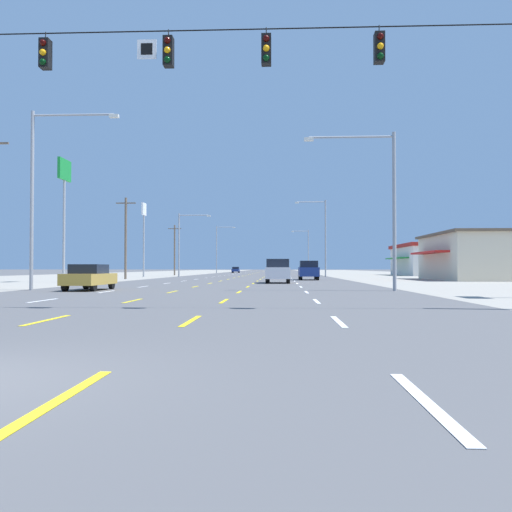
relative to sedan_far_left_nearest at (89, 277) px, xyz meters
name	(u,v)px	position (x,y,z in m)	size (l,w,h in m)	color
ground_plane	(251,277)	(6.88, 42.05, -0.76)	(572.00, 572.00, 0.00)	#4C4C4F
lot_apron_left	(71,277)	(-17.87, 42.05, -0.75)	(28.00, 440.00, 0.01)	gray
lot_apron_right	(437,277)	(31.63, 42.05, -0.75)	(28.00, 440.00, 0.01)	gray
lane_markings	(261,274)	(6.88, 80.55, -0.75)	(10.64, 227.60, 0.01)	white
signal_span_wire	(156,122)	(6.91, -13.33, 5.05)	(27.44, 0.53, 9.72)	brown
sedan_far_left_nearest	(89,277)	(0.00, 0.00, 0.00)	(1.80, 4.50, 1.46)	#B28C33
suv_inner_right_near	(278,271)	(10.58, 14.49, 0.27)	(1.98, 4.90, 1.98)	silver
suv_far_right_mid	(308,270)	(13.72, 25.92, 0.27)	(1.98, 4.90, 1.98)	navy
sedan_inner_right_midfar	(278,271)	(10.46, 50.79, 0.00)	(1.80, 4.50, 1.46)	navy
sedan_inner_right_far	(277,270)	(10.27, 70.09, 0.00)	(1.80, 4.50, 1.46)	red
sedan_far_left_farther	(236,270)	(-0.21, 102.48, 0.00)	(1.80, 4.50, 1.46)	navy
storefront_right_row_1	(499,256)	(33.44, 26.47, 1.68)	(14.76, 14.25, 4.86)	beige
storefront_right_row_2	(428,260)	(35.30, 59.57, 1.84)	(10.73, 16.98, 5.14)	silver
pole_sign_left_row_1	(64,187)	(-8.19, 16.22, 7.59)	(0.24, 2.45, 10.81)	gray
pole_sign_left_row_2	(144,223)	(-7.54, 41.09, 6.56)	(0.24, 1.75, 9.98)	gray
streetlight_left_row_0	(42,185)	(-2.73, -0.17, 5.22)	(5.04, 0.26, 10.17)	gray
streetlight_right_row_0	(383,196)	(16.41, -0.17, 4.46)	(5.03, 0.26, 8.74)	gray
streetlight_left_row_1	(183,239)	(-2.76, 43.78, 4.45)	(4.50, 0.26, 8.82)	gray
streetlight_right_row_1	(322,233)	(16.62, 43.78, 5.34)	(4.28, 0.26, 10.59)	gray
streetlight_left_row_2	(218,246)	(-2.86, 87.73, 5.30)	(4.27, 0.26, 10.51)	gray
streetlight_right_row_2	(307,248)	(16.66, 87.73, 4.77)	(3.80, 0.26, 9.59)	gray
utility_pole_left_row_1	(126,237)	(-6.31, 28.49, 3.95)	(2.20, 0.26, 9.03)	brown
utility_pole_left_row_2	(175,249)	(-6.87, 58.73, 3.64)	(2.20, 0.26, 8.41)	brown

